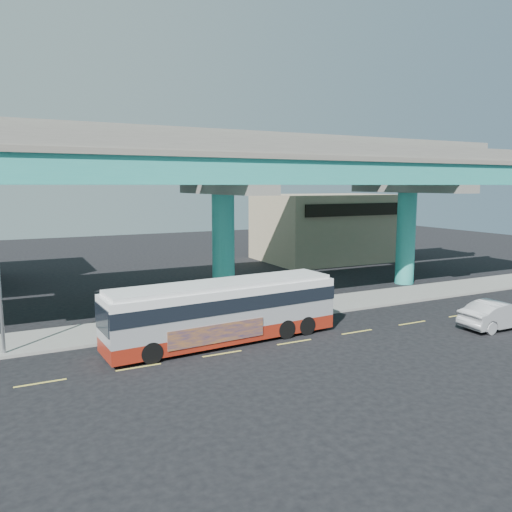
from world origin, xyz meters
name	(u,v)px	position (x,y,z in m)	size (l,w,h in m)	color
ground	(291,340)	(0.00, 0.00, 0.00)	(120.00, 120.00, 0.00)	black
sidewalk	(246,315)	(0.00, 5.50, 0.07)	(70.00, 4.00, 0.15)	gray
lane_markings	(294,342)	(0.00, -0.30, 0.01)	(58.00, 0.12, 0.01)	#D8C64C
viaduct	(222,167)	(0.00, 9.11, 9.14)	(52.00, 12.40, 11.70)	teal
building_beige	(327,227)	(18.00, 22.98, 3.51)	(14.00, 10.23, 7.00)	tan
transit_bus	(224,309)	(-3.18, 1.36, 1.72)	(12.39, 3.51, 3.14)	maroon
sedan	(499,315)	(11.56, -3.25, 0.79)	(4.81, 1.76, 1.58)	#A6A7AB
stop_sign	(290,287)	(2.34, 4.18, 1.86)	(0.62, 0.42, 2.39)	gray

